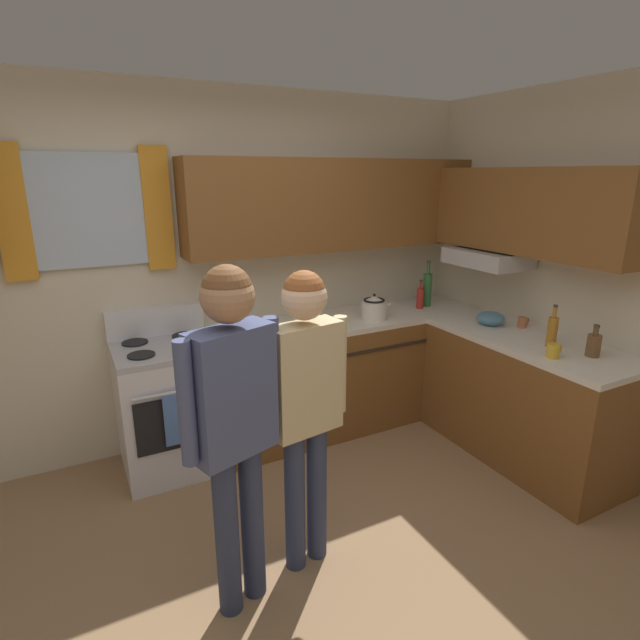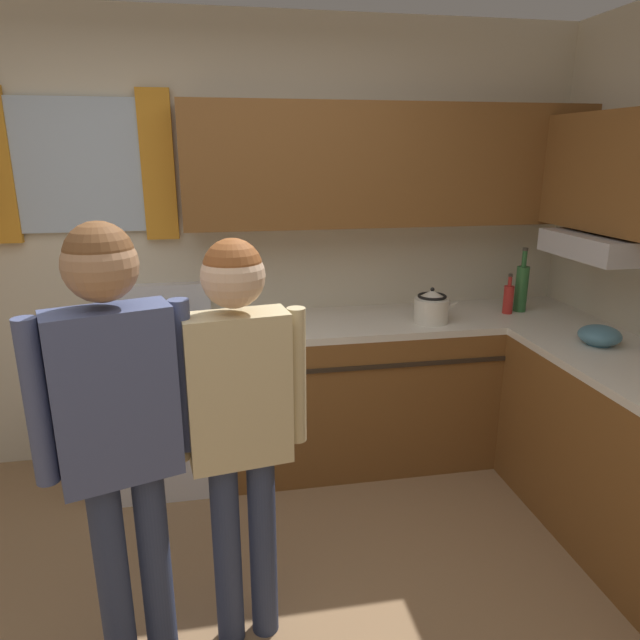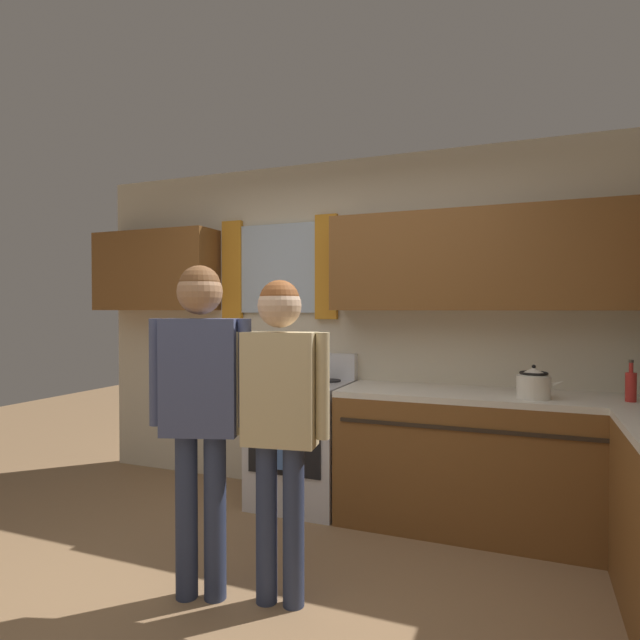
% 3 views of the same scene
% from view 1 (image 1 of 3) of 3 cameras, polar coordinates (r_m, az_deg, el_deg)
% --- Properties ---
extents(ground_plane, '(12.00, 12.00, 0.00)m').
position_cam_1_polar(ground_plane, '(2.77, -1.68, -29.97)').
color(ground_plane, '#93704C').
extents(back_wall_unit, '(4.60, 0.42, 2.60)m').
position_cam_1_polar(back_wall_unit, '(3.69, -13.49, 7.96)').
color(back_wall_unit, beige).
rests_on(back_wall_unit, ground).
extents(right_wall_unit, '(0.52, 4.05, 2.60)m').
position_cam_1_polar(right_wall_unit, '(3.65, 31.95, 4.55)').
color(right_wall_unit, beige).
rests_on(right_wall_unit, ground).
extents(kitchen_counter_run, '(2.24, 2.08, 0.90)m').
position_cam_1_polar(kitchen_counter_run, '(3.99, 10.71, -6.76)').
color(kitchen_counter_run, brown).
rests_on(kitchen_counter_run, ground).
extents(stove_oven, '(0.67, 0.67, 1.10)m').
position_cam_1_polar(stove_oven, '(3.65, -16.86, -9.21)').
color(stove_oven, silver).
rests_on(stove_oven, ground).
extents(bottle_sauce_red, '(0.06, 0.06, 0.25)m').
position_cam_1_polar(bottle_sauce_red, '(4.30, 11.41, 2.53)').
color(bottle_sauce_red, red).
rests_on(bottle_sauce_red, kitchen_counter_run).
extents(bottle_oil_amber, '(0.06, 0.06, 0.29)m').
position_cam_1_polar(bottle_oil_amber, '(3.61, 25.08, -1.14)').
color(bottle_oil_amber, '#B27223').
rests_on(bottle_oil_amber, kitchen_counter_run).
extents(bottle_wine_green, '(0.08, 0.08, 0.39)m').
position_cam_1_polar(bottle_wine_green, '(4.37, 12.19, 3.51)').
color(bottle_wine_green, '#2D6633').
rests_on(bottle_wine_green, kitchen_counter_run).
extents(bottle_squat_brown, '(0.08, 0.08, 0.21)m').
position_cam_1_polar(bottle_squat_brown, '(3.55, 28.89, -2.48)').
color(bottle_squat_brown, brown).
rests_on(bottle_squat_brown, kitchen_counter_run).
extents(mug_mustard_yellow, '(0.12, 0.08, 0.09)m').
position_cam_1_polar(mug_mustard_yellow, '(3.42, 25.19, -3.20)').
color(mug_mustard_yellow, gold).
rests_on(mug_mustard_yellow, kitchen_counter_run).
extents(cup_terracotta, '(0.11, 0.07, 0.08)m').
position_cam_1_polar(cup_terracotta, '(4.00, 22.22, -0.23)').
color(cup_terracotta, '#B76642').
rests_on(cup_terracotta, kitchen_counter_run).
extents(stovetop_kettle, '(0.27, 0.20, 0.21)m').
position_cam_1_polar(stovetop_kettle, '(3.92, 6.22, 1.44)').
color(stovetop_kettle, silver).
rests_on(stovetop_kettle, kitchen_counter_run).
extents(mixing_bowl, '(0.21, 0.21, 0.10)m').
position_cam_1_polar(mixing_bowl, '(3.98, 18.98, 0.14)').
color(mixing_bowl, teal).
rests_on(mixing_bowl, kitchen_counter_run).
extents(adult_left, '(0.49, 0.27, 1.66)m').
position_cam_1_polar(adult_left, '(2.20, -9.92, -9.63)').
color(adult_left, '#2D3856').
rests_on(adult_left, ground).
extents(adult_in_plaid, '(0.49, 0.21, 1.58)m').
position_cam_1_polar(adult_in_plaid, '(2.43, -1.73, -7.99)').
color(adult_in_plaid, '#2D3856').
rests_on(adult_in_plaid, ground).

